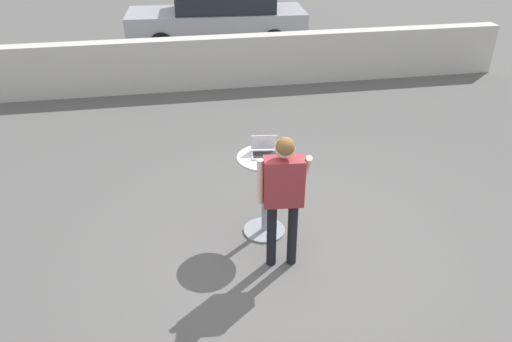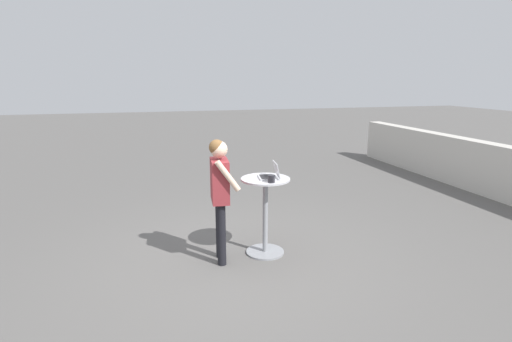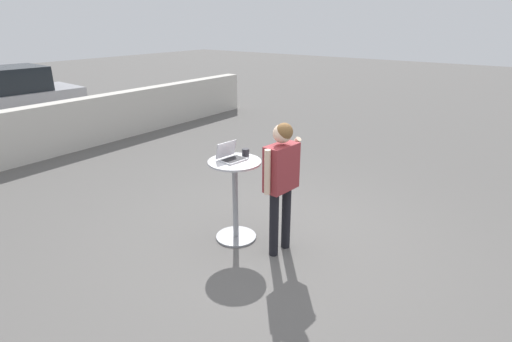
% 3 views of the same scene
% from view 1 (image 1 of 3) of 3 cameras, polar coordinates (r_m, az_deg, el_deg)
% --- Properties ---
extents(ground_plane, '(50.00, 50.00, 0.00)m').
position_cam_1_polar(ground_plane, '(6.01, 3.83, -9.21)').
color(ground_plane, '#5B5956').
extents(pavement_kerb, '(12.10, 0.35, 1.07)m').
position_cam_1_polar(pavement_kerb, '(10.76, -3.28, 12.37)').
color(pavement_kerb, beige).
rests_on(pavement_kerb, ground_plane).
extents(cafe_table, '(0.65, 0.65, 1.06)m').
position_cam_1_polar(cafe_table, '(5.97, 1.00, -2.08)').
color(cafe_table, gray).
rests_on(cafe_table, ground_plane).
extents(laptop, '(0.34, 0.30, 0.21)m').
position_cam_1_polar(laptop, '(5.78, 0.98, 2.35)').
color(laptop, '#B7BABF').
rests_on(laptop, cafe_table).
extents(coffee_mug, '(0.12, 0.09, 0.09)m').
position_cam_1_polar(coffee_mug, '(5.78, 3.25, 2.27)').
color(coffee_mug, '#232328').
rests_on(coffee_mug, cafe_table).
extents(standing_person, '(0.58, 0.34, 1.61)m').
position_cam_1_polar(standing_person, '(5.25, 3.15, -1.87)').
color(standing_person, black).
rests_on(standing_person, ground_plane).
extents(parked_car_near_street, '(4.66, 1.96, 1.55)m').
position_cam_1_polar(parked_car_near_street, '(13.63, -4.26, 17.20)').
color(parked_car_near_street, '#9E9EA3').
rests_on(parked_car_near_street, ground_plane).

